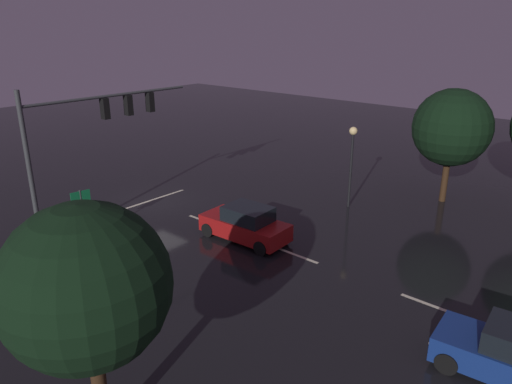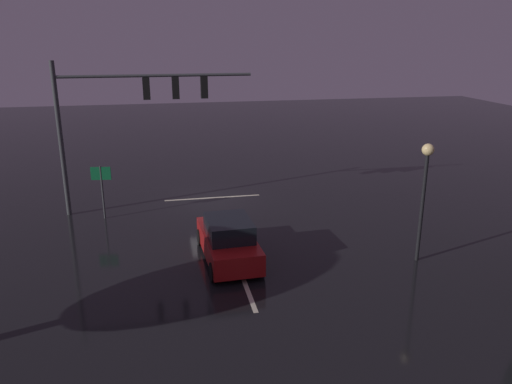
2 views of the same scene
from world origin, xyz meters
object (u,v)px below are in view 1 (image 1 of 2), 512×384
object	(u,v)px
street_lamp_left_kerb	(352,151)
traffic_signal_assembly	(92,126)
tree_left_far	(452,128)
car_approaching	(246,224)
tree_right_near	(86,287)
route_sign	(82,205)

from	to	relation	value
street_lamp_left_kerb	traffic_signal_assembly	bearing A→B (deg)	-36.93
tree_left_far	car_approaching	bearing A→B (deg)	-23.97
traffic_signal_assembly	tree_right_near	xyz separation A→B (m)	(7.22, 11.53, -0.90)
street_lamp_left_kerb	tree_left_far	world-z (taller)	tree_left_far
traffic_signal_assembly	car_approaching	xyz separation A→B (m)	(-3.55, 6.53, -4.32)
car_approaching	route_sign	world-z (taller)	route_sign
route_sign	tree_left_far	distance (m)	19.71
car_approaching	street_lamp_left_kerb	bearing A→B (deg)	168.61
traffic_signal_assembly	route_sign	bearing A→B (deg)	30.93
traffic_signal_assembly	route_sign	distance (m)	3.71
traffic_signal_assembly	tree_left_far	distance (m)	18.89
car_approaching	street_lamp_left_kerb	distance (m)	7.56
traffic_signal_assembly	street_lamp_left_kerb	bearing A→B (deg)	143.07
car_approaching	tree_right_near	world-z (taller)	tree_right_near
traffic_signal_assembly	route_sign	world-z (taller)	traffic_signal_assembly
street_lamp_left_kerb	tree_right_near	bearing A→B (deg)	11.39
car_approaching	tree_right_near	distance (m)	12.36
traffic_signal_assembly	tree_left_far	xyz separation A→B (m)	(-14.91, 11.58, -0.84)
traffic_signal_assembly	car_approaching	distance (m)	8.60
route_sign	tree_left_far	world-z (taller)	tree_left_far
street_lamp_left_kerb	route_sign	bearing A→B (deg)	-30.41
tree_right_near	tree_left_far	distance (m)	22.13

